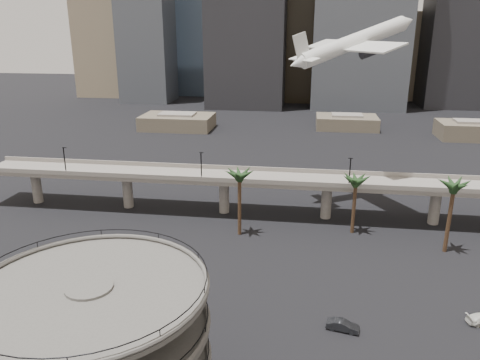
# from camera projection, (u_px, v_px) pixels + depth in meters

# --- Properties ---
(parking_ramp) EXTENTS (22.20, 22.20, 17.35)m
(parking_ramp) POSITION_uv_depth(u_px,v_px,m) (96.00, 345.00, 44.83)
(parking_ramp) COLOR #514F4C
(parking_ramp) RESTS_ON ground
(overpass) EXTENTS (130.00, 9.30, 14.70)m
(overpass) POSITION_uv_depth(u_px,v_px,m) (275.00, 183.00, 99.32)
(overpass) COLOR slate
(overpass) RESTS_ON ground
(palm_trees) EXTENTS (42.40, 10.40, 14.00)m
(palm_trees) POSITION_uv_depth(u_px,v_px,m) (347.00, 183.00, 86.41)
(palm_trees) COLOR #4E3521
(palm_trees) RESTS_ON ground
(low_buildings) EXTENTS (135.00, 27.50, 6.80)m
(low_buildings) POSITION_uv_depth(u_px,v_px,m) (308.00, 124.00, 181.88)
(low_buildings) COLOR brown
(low_buildings) RESTS_ON ground
(skyline) EXTENTS (269.00, 86.00, 135.62)m
(skyline) POSITION_uv_depth(u_px,v_px,m) (330.00, 4.00, 236.50)
(skyline) COLOR #846F5B
(skyline) RESTS_ON ground
(airborne_jet) EXTENTS (28.96, 27.17, 12.35)m
(airborne_jet) POSITION_uv_depth(u_px,v_px,m) (354.00, 43.00, 100.43)
(airborne_jet) COLOR silver
(airborne_jet) RESTS_ON ground
(car_a) EXTENTS (4.28, 2.41, 1.37)m
(car_a) POSITION_uv_depth(u_px,v_px,m) (171.00, 325.00, 62.79)
(car_a) COLOR #B34919
(car_a) RESTS_ON ground
(car_b) EXTENTS (4.63, 2.40, 1.45)m
(car_b) POSITION_uv_depth(u_px,v_px,m) (343.00, 326.00, 62.71)
(car_b) COLOR black
(car_b) RESTS_ON ground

